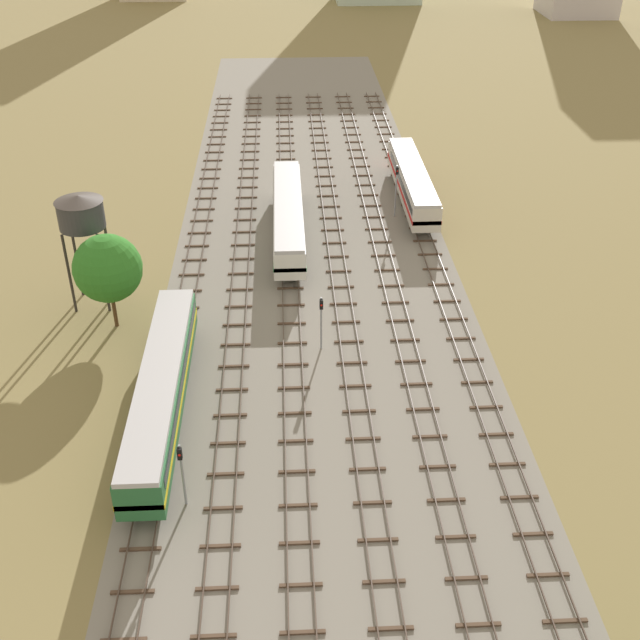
% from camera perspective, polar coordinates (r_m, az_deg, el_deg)
% --- Properties ---
extents(ground_plane, '(480.00, 480.00, 0.00)m').
position_cam_1_polar(ground_plane, '(68.95, -0.22, 1.31)').
color(ground_plane, olive).
extents(ballast_bed, '(26.99, 176.00, 0.01)m').
position_cam_1_polar(ballast_bed, '(68.94, -0.22, 1.31)').
color(ballast_bed, gray).
rests_on(ballast_bed, ground).
extents(track_far_left, '(2.40, 126.00, 0.29)m').
position_cam_1_polar(track_far_left, '(70.24, -9.67, 1.56)').
color(track_far_left, '#47382D').
rests_on(track_far_left, ground).
extents(track_left, '(2.40, 126.00, 0.29)m').
position_cam_1_polar(track_left, '(69.81, -5.92, 1.67)').
color(track_left, '#47382D').
rests_on(track_left, ground).
extents(track_centre_left, '(2.40, 126.00, 0.29)m').
position_cam_1_polar(track_centre_left, '(69.69, -2.15, 1.77)').
color(track_centre_left, '#47382D').
rests_on(track_centre_left, ground).
extents(track_centre, '(2.40, 126.00, 0.29)m').
position_cam_1_polar(track_centre, '(69.86, 1.62, 1.87)').
color(track_centre, '#47382D').
rests_on(track_centre, ground).
extents(track_centre_right, '(2.40, 126.00, 0.29)m').
position_cam_1_polar(track_centre_right, '(70.34, 5.36, 1.96)').
color(track_centre_right, '#47382D').
rests_on(track_centre_right, ground).
extents(track_right, '(2.40, 126.00, 0.29)m').
position_cam_1_polar(track_right, '(71.11, 9.04, 2.03)').
color(track_right, '#47382D').
rests_on(track_right, ground).
extents(passenger_coach_far_left_nearest, '(2.96, 22.00, 3.80)m').
position_cam_1_polar(passenger_coach_far_left_nearest, '(55.36, -11.48, -4.82)').
color(passenger_coach_far_left_nearest, '#286638').
rests_on(passenger_coach_far_left_nearest, ground).
extents(passenger_coach_centre_left_near, '(2.96, 22.00, 3.80)m').
position_cam_1_polar(passenger_coach_centre_left_near, '(79.22, -2.34, 7.70)').
color(passenger_coach_centre_left_near, white).
rests_on(passenger_coach_centre_left_near, ground).
extents(diesel_railcar_right_mid, '(2.96, 20.50, 3.80)m').
position_cam_1_polar(diesel_railcar_right_mid, '(87.83, 6.75, 10.01)').
color(diesel_railcar_right_mid, beige).
rests_on(diesel_railcar_right_mid, ground).
extents(water_tower, '(4.00, 4.00, 10.13)m').
position_cam_1_polar(water_tower, '(67.89, -17.05, 7.44)').
color(water_tower, '#2D2826').
rests_on(water_tower, ground).
extents(signal_post_nearest, '(0.28, 0.47, 4.73)m').
position_cam_1_polar(signal_post_nearest, '(61.11, 0.09, 0.25)').
color(signal_post_nearest, gray).
rests_on(signal_post_nearest, ground).
extents(signal_post_near, '(0.28, 0.47, 4.75)m').
position_cam_1_polar(signal_post_near, '(48.13, -10.05, -10.55)').
color(signal_post_near, gray).
rests_on(signal_post_near, ground).
extents(signal_post_mid, '(0.28, 0.47, 5.77)m').
position_cam_1_polar(signal_post_mid, '(83.92, 5.58, 9.78)').
color(signal_post_mid, gray).
rests_on(signal_post_mid, ground).
extents(lineside_tree_0, '(5.58, 5.58, 8.25)m').
position_cam_1_polar(lineside_tree_0, '(65.18, -15.22, 3.65)').
color(lineside_tree_0, '#4C331E').
rests_on(lineside_tree_0, ground).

